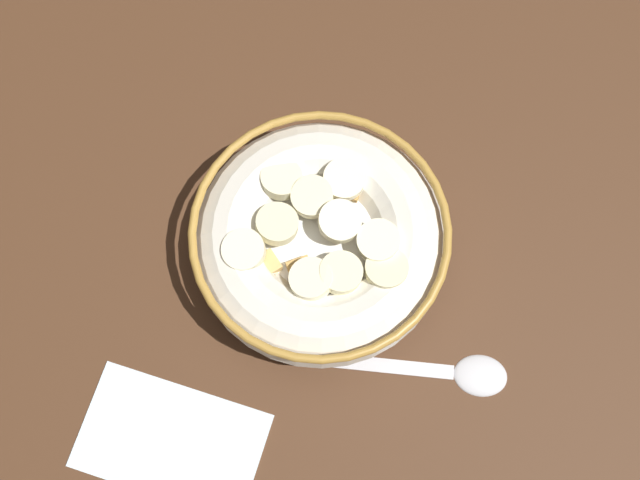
{
  "coord_description": "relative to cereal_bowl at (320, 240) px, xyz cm",
  "views": [
    {
      "loc": [
        -2.85,
        15.35,
        54.34
      ],
      "look_at": [
        0.0,
        0.0,
        3.0
      ],
      "focal_mm": 42.85,
      "sensor_mm": 36.0,
      "label": 1
    }
  ],
  "objects": [
    {
      "name": "ground_plane",
      "position": [
        -0.01,
        0.01,
        -3.94
      ],
      "size": [
        137.29,
        137.29,
        2.0
      ],
      "primitive_type": "cube",
      "color": "#472B19"
    },
    {
      "name": "cereal_bowl",
      "position": [
        0.0,
        0.0,
        0.0
      ],
      "size": [
        17.98,
        17.98,
        5.99
      ],
      "color": "silver",
      "rests_on": "ground_plane"
    },
    {
      "name": "spoon",
      "position": [
        -10.73,
        7.08,
        -2.6
      ],
      "size": [
        14.34,
        3.26,
        0.8
      ],
      "color": "silver",
      "rests_on": "ground_plane"
    },
    {
      "name": "folded_napkin",
      "position": [
        7.62,
        15.21,
        -2.79
      ],
      "size": [
        13.33,
        8.98,
        0.3
      ],
      "primitive_type": "cube",
      "rotation": [
        0.0,
        0.0,
        -0.12
      ],
      "color": "silver",
      "rests_on": "ground_plane"
    }
  ]
}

